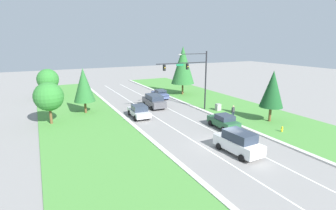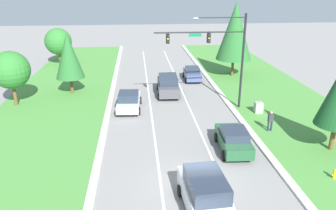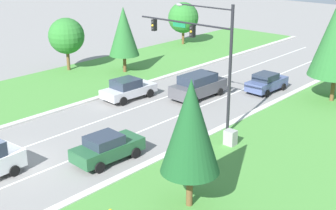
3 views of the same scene
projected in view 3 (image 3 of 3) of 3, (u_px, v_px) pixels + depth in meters
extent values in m
plane|color=gray|center=(9.00, 168.00, 26.59)|extent=(160.00, 160.00, 0.00)
cube|color=beige|center=(70.00, 202.00, 23.01)|extent=(0.50, 90.00, 0.15)
cube|color=white|center=(27.00, 178.00, 25.45)|extent=(0.14, 81.00, 0.01)
cylinder|color=black|center=(230.00, 72.00, 29.87)|extent=(0.20, 0.20, 8.52)
cylinder|color=black|center=(184.00, 22.00, 31.41)|extent=(7.82, 0.12, 0.12)
cube|color=#147042|center=(179.00, 25.00, 31.73)|extent=(1.10, 0.04, 0.28)
cylinder|color=black|center=(205.00, 7.00, 29.90)|extent=(4.30, 0.09, 0.09)
ellipsoid|color=gray|center=(179.00, 5.00, 31.27)|extent=(0.56, 0.28, 0.20)
cube|color=black|center=(193.00, 31.00, 31.09)|extent=(0.28, 0.32, 0.80)
sphere|color=#2D2D2D|center=(191.00, 28.00, 30.89)|extent=(0.16, 0.16, 0.16)
sphere|color=yellow|center=(191.00, 32.00, 30.97)|extent=(0.16, 0.16, 0.16)
sphere|color=#2D2D2D|center=(191.00, 35.00, 31.05)|extent=(0.16, 0.16, 0.16)
cube|color=black|center=(154.00, 25.00, 33.29)|extent=(0.28, 0.32, 0.80)
sphere|color=#2D2D2D|center=(153.00, 22.00, 33.10)|extent=(0.16, 0.16, 0.16)
sphere|color=yellow|center=(153.00, 25.00, 33.18)|extent=(0.16, 0.16, 0.16)
sphere|color=#2D2D2D|center=(153.00, 29.00, 33.25)|extent=(0.16, 0.16, 0.16)
cube|color=#475684|center=(267.00, 84.00, 39.67)|extent=(1.88, 4.20, 0.76)
cube|color=#283342|center=(266.00, 77.00, 39.28)|extent=(1.63, 1.92, 0.56)
cylinder|color=black|center=(283.00, 87.00, 40.11)|extent=(0.26, 0.61, 0.60)
cylinder|color=black|center=(266.00, 83.00, 41.22)|extent=(0.26, 0.61, 0.60)
cylinder|color=black|center=(267.00, 94.00, 38.37)|extent=(0.26, 0.61, 0.60)
cylinder|color=black|center=(249.00, 89.00, 39.48)|extent=(0.26, 0.61, 0.60)
cylinder|color=black|center=(14.00, 171.00, 25.58)|extent=(0.28, 0.64, 0.63)
cube|color=silver|center=(129.00, 91.00, 37.87)|extent=(2.20, 4.69, 0.65)
cube|color=#283342|center=(126.00, 83.00, 37.46)|extent=(1.86, 2.16, 0.69)
cylinder|color=black|center=(150.00, 93.00, 38.29)|extent=(0.28, 0.71, 0.70)
cylinder|color=black|center=(134.00, 88.00, 39.56)|extent=(0.28, 0.71, 0.70)
cylinder|color=black|center=(123.00, 101.00, 36.40)|extent=(0.28, 0.71, 0.70)
cylinder|color=black|center=(108.00, 96.00, 37.67)|extent=(0.28, 0.71, 0.70)
cube|color=#235633|center=(108.00, 149.00, 27.27)|extent=(2.05, 4.38, 0.76)
cube|color=#283342|center=(104.00, 140.00, 26.88)|extent=(1.74, 2.02, 0.56)
cylinder|color=black|center=(135.00, 153.00, 27.69)|extent=(0.28, 0.67, 0.66)
cylinder|color=black|center=(116.00, 144.00, 28.87)|extent=(0.28, 0.67, 0.66)
cylinder|color=black|center=(99.00, 167.00, 25.92)|extent=(0.28, 0.67, 0.66)
cylinder|color=black|center=(81.00, 157.00, 27.10)|extent=(0.28, 0.67, 0.66)
cube|color=#4C4C51|center=(198.00, 88.00, 38.19)|extent=(2.21, 5.16, 0.95)
cube|color=#283342|center=(198.00, 79.00, 37.82)|extent=(1.94, 3.11, 0.70)
cylinder|color=black|center=(220.00, 92.00, 38.77)|extent=(0.26, 0.63, 0.62)
cylinder|color=black|center=(201.00, 87.00, 40.07)|extent=(0.26, 0.63, 0.62)
cylinder|color=black|center=(195.00, 101.00, 36.62)|extent=(0.26, 0.63, 0.62)
cylinder|color=black|center=(176.00, 95.00, 37.93)|extent=(0.26, 0.63, 0.62)
cube|color=#9E9E99|center=(230.00, 138.00, 29.24)|extent=(0.70, 0.60, 1.05)
cylinder|color=#232842|center=(184.00, 157.00, 26.98)|extent=(0.14, 0.14, 0.84)
cylinder|color=#232842|center=(187.00, 158.00, 26.83)|extent=(0.14, 0.14, 0.84)
cube|color=#333338|center=(186.00, 146.00, 26.67)|extent=(0.40, 0.25, 0.60)
sphere|color=tan|center=(186.00, 139.00, 26.52)|extent=(0.22, 0.22, 0.22)
cylinder|color=brown|center=(333.00, 89.00, 37.06)|extent=(0.32, 0.32, 2.16)
cylinder|color=brown|center=(68.00, 60.00, 45.81)|extent=(0.32, 0.32, 2.16)
sphere|color=#2D752D|center=(66.00, 36.00, 45.01)|extent=(3.47, 3.47, 3.47)
cylinder|color=brown|center=(189.00, 189.00, 22.45)|extent=(0.32, 0.32, 1.94)
cone|color=#194C23|center=(191.00, 126.00, 21.36)|extent=(2.84, 2.84, 4.54)
cylinder|color=brown|center=(183.00, 37.00, 57.16)|extent=(0.32, 0.32, 1.92)
sphere|color=#2D752D|center=(183.00, 18.00, 56.37)|extent=(3.68, 3.68, 3.68)
cylinder|color=brown|center=(125.00, 64.00, 45.24)|extent=(0.32, 0.32, 1.72)
cone|color=#28662D|center=(124.00, 31.00, 44.17)|extent=(2.89, 2.89, 4.62)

